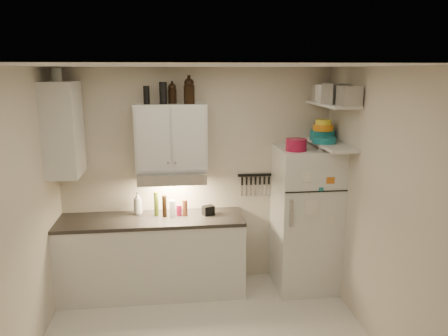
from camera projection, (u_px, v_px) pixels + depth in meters
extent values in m
cube|color=white|center=(206.00, 64.00, 3.49)|extent=(3.20, 3.00, 0.02)
cube|color=beige|center=(197.00, 178.00, 5.24)|extent=(3.20, 0.02, 2.60)
cube|color=beige|center=(13.00, 227.00, 3.59)|extent=(0.02, 3.00, 2.60)
cube|color=beige|center=(384.00, 212.00, 3.97)|extent=(0.02, 3.00, 2.60)
cube|color=silver|center=(153.00, 257.00, 5.07)|extent=(2.10, 0.60, 0.88)
cube|color=#2C2725|center=(151.00, 220.00, 4.97)|extent=(2.10, 0.62, 0.04)
cube|color=silver|center=(171.00, 137.00, 4.92)|extent=(0.80, 0.33, 0.75)
cube|color=silver|center=(63.00, 129.00, 4.63)|extent=(0.33, 0.55, 1.00)
cube|color=silver|center=(172.00, 176.00, 4.96)|extent=(0.76, 0.46, 0.12)
cube|color=silver|center=(305.00, 219.00, 5.15)|extent=(0.70, 0.68, 1.70)
cube|color=silver|center=(332.00, 104.00, 4.74)|extent=(0.30, 0.95, 0.03)
cube|color=silver|center=(330.00, 144.00, 4.84)|extent=(0.30, 0.95, 0.03)
cube|color=black|center=(255.00, 175.00, 5.29)|extent=(0.42, 0.02, 0.03)
cylinder|color=maroon|center=(296.00, 145.00, 4.77)|extent=(0.30, 0.30, 0.13)
cube|color=orange|center=(336.00, 147.00, 4.82)|extent=(0.21, 0.25, 0.07)
cylinder|color=silver|center=(321.00, 145.00, 4.83)|extent=(0.07, 0.07, 0.10)
cylinder|color=silver|center=(322.00, 93.00, 5.03)|extent=(0.30, 0.30, 0.19)
cube|color=#AAAAAD|center=(335.00, 94.00, 4.59)|extent=(0.26, 0.25, 0.21)
cube|color=#AAAAAD|center=(349.00, 96.00, 4.34)|extent=(0.21, 0.21, 0.20)
cylinder|color=#17757E|center=(322.00, 135.00, 5.04)|extent=(0.29, 0.29, 0.11)
cylinder|color=orange|center=(323.00, 128.00, 4.97)|extent=(0.23, 0.23, 0.07)
cylinder|color=yellow|center=(323.00, 122.00, 4.96)|extent=(0.18, 0.18, 0.06)
cylinder|color=#17757E|center=(324.00, 140.00, 4.82)|extent=(0.27, 0.27, 0.07)
cylinder|color=black|center=(163.00, 93.00, 4.76)|extent=(0.10, 0.10, 0.24)
cylinder|color=black|center=(146.00, 95.00, 4.75)|extent=(0.08, 0.08, 0.20)
cylinder|color=silver|center=(56.00, 75.00, 4.52)|extent=(0.13, 0.13, 0.14)
imported|color=silver|center=(138.00, 202.00, 5.06)|extent=(0.15, 0.15, 0.30)
cylinder|color=#5A2D1B|center=(185.00, 208.00, 5.03)|extent=(0.08, 0.08, 0.19)
cylinder|color=#485916|center=(156.00, 204.00, 5.02)|extent=(0.06, 0.06, 0.28)
cylinder|color=black|center=(164.00, 206.00, 4.98)|extent=(0.05, 0.05, 0.25)
cylinder|color=silver|center=(172.00, 209.00, 4.98)|extent=(0.08, 0.08, 0.20)
cylinder|color=maroon|center=(179.00, 210.00, 5.04)|extent=(0.08, 0.08, 0.13)
cube|color=black|center=(208.00, 210.00, 5.06)|extent=(0.15, 0.13, 0.11)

